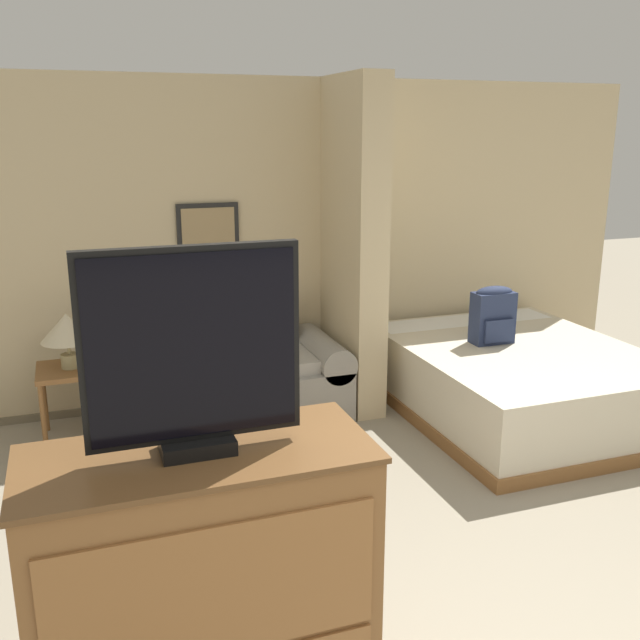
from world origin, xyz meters
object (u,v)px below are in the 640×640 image
object	(u,v)px
coffee_table	(244,428)
table_lamp	(67,329)
couch	(224,380)
bed	(516,379)
tv_dresser	(205,604)
tv	(193,354)
backpack	(493,314)

from	to	relation	value
coffee_table	table_lamp	size ratio (longest dim) A/B	1.75
couch	bed	distance (m)	2.30
coffee_table	bed	distance (m)	2.30
coffee_table	tv_dresser	distance (m)	2.11
tv	backpack	distance (m)	3.76
table_lamp	backpack	bearing A→B (deg)	-9.67
table_lamp	coffee_table	bearing A→B (deg)	-44.46
backpack	tv	bearing A→B (deg)	-138.14
tv_dresser	tv	bearing A→B (deg)	90.00
table_lamp	tv	distance (m)	3.11
couch	tv_dresser	world-z (taller)	tv_dresser
couch	tv	world-z (taller)	tv
table_lamp	bed	bearing A→B (deg)	-11.75
coffee_table	backpack	bearing A→B (deg)	12.35
table_lamp	tv_dresser	world-z (taller)	tv_dresser
tv	couch	bearing A→B (deg)	76.74
couch	tv	size ratio (longest dim) A/B	2.68
table_lamp	tv	world-z (taller)	tv
tv_dresser	tv	size ratio (longest dim) A/B	1.67
tv	table_lamp	bearing A→B (deg)	97.65
couch	backpack	world-z (taller)	backpack
coffee_table	couch	bearing A→B (deg)	85.01
table_lamp	backpack	xyz separation A→B (m)	(3.15, -0.54, -0.03)
coffee_table	bed	bearing A→B (deg)	7.90
couch	bed	bearing A→B (deg)	-17.52
couch	table_lamp	bearing A→B (deg)	-179.74
bed	backpack	xyz separation A→B (m)	(-0.15, 0.15, 0.51)
couch	tv_dresser	size ratio (longest dim) A/B	1.60
table_lamp	bed	xyz separation A→B (m)	(3.31, -0.69, -0.54)
tv	backpack	world-z (taller)	tv
coffee_table	tv_dresser	xyz separation A→B (m)	(-0.62, -2.00, 0.25)
bed	coffee_table	bearing A→B (deg)	-172.10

